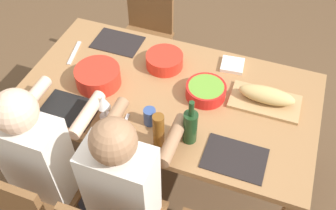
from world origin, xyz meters
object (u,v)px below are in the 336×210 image
(wine_bottle, at_px, (190,126))
(napkin_stack, at_px, (232,65))
(serving_bowl_fruit, at_px, (98,76))
(dining_table, at_px, (168,102))
(chair_near_right, at_px, (146,32))
(diner_far_center, at_px, (125,182))
(serving_bowl_pasta, at_px, (165,60))
(chair_far_right, at_px, (33,204))
(cup_far_center, at_px, (150,117))
(diner_far_right, at_px, (42,155))
(serving_bowl_salad, at_px, (206,90))
(beer_bottle, at_px, (159,131))
(bread_loaf, at_px, (267,95))
(wine_glass, at_px, (103,103))
(cutting_board, at_px, (265,102))

(wine_bottle, height_order, napkin_stack, wine_bottle)
(serving_bowl_fruit, bearing_deg, napkin_stack, -149.61)
(dining_table, bearing_deg, wine_bottle, 128.36)
(chair_near_right, relative_size, diner_far_center, 0.71)
(wine_bottle, bearing_deg, serving_bowl_pasta, -56.78)
(chair_far_right, xyz_separation_m, cup_far_center, (-0.47, -0.55, 0.31))
(chair_near_right, relative_size, cup_far_center, 8.20)
(chair_far_right, xyz_separation_m, diner_far_right, (0.00, -0.18, 0.21))
(dining_table, relative_size, diner_far_right, 1.46)
(serving_bowl_salad, xyz_separation_m, wine_bottle, (-0.01, 0.34, 0.06))
(chair_far_right, distance_m, napkin_stack, 1.43)
(serving_bowl_salad, relative_size, beer_bottle, 1.07)
(chair_near_right, bearing_deg, bread_loaf, 146.30)
(beer_bottle, bearing_deg, dining_table, -77.14)
(dining_table, distance_m, wine_glass, 0.44)
(dining_table, xyz_separation_m, serving_bowl_pasta, (0.10, -0.22, 0.13))
(dining_table, relative_size, chair_far_right, 2.06)
(dining_table, bearing_deg, diner_far_right, 52.23)
(serving_bowl_fruit, bearing_deg, diner_far_center, 127.30)
(dining_table, height_order, beer_bottle, beer_bottle)
(serving_bowl_salad, distance_m, napkin_stack, 0.32)
(napkin_stack, bearing_deg, serving_bowl_salad, 73.72)
(bread_loaf, distance_m, wine_bottle, 0.52)
(chair_near_right, xyz_separation_m, diner_far_right, (0.00, 1.43, 0.21))
(wine_bottle, xyz_separation_m, beer_bottle, (0.14, 0.08, 0.00))
(cup_far_center, bearing_deg, diner_far_right, 38.35)
(diner_far_right, xyz_separation_m, cup_far_center, (-0.47, -0.37, 0.09))
(wine_bottle, bearing_deg, chair_near_right, -57.03)
(chair_near_right, bearing_deg, serving_bowl_fruit, 93.97)
(cutting_board, xyz_separation_m, beer_bottle, (0.47, 0.48, 0.10))
(diner_far_right, relative_size, serving_bowl_fruit, 4.43)
(chair_far_right, relative_size, cup_far_center, 8.20)
(diner_far_center, relative_size, wine_bottle, 4.14)
(bread_loaf, height_order, wine_glass, wine_glass)
(diner_far_right, bearing_deg, serving_bowl_fruit, -96.26)
(wine_bottle, relative_size, cup_far_center, 2.80)
(serving_bowl_salad, bearing_deg, chair_far_right, 50.90)
(chair_far_right, bearing_deg, serving_bowl_pasta, -110.38)
(chair_near_right, height_order, diner_far_center, diner_far_center)
(serving_bowl_pasta, bearing_deg, diner_far_center, 96.97)
(bread_loaf, bearing_deg, chair_near_right, -33.70)
(chair_near_right, xyz_separation_m, serving_bowl_pasta, (-0.38, 0.59, 0.31))
(dining_table, relative_size, serving_bowl_salad, 7.45)
(chair_near_right, height_order, chair_far_right, same)
(dining_table, height_order, diner_far_center, diner_far_center)
(chair_far_right, height_order, diner_far_right, diner_far_right)
(cutting_board, xyz_separation_m, cup_far_center, (0.57, 0.37, 0.04))
(cutting_board, relative_size, wine_bottle, 1.38)
(serving_bowl_salad, bearing_deg, napkin_stack, -106.28)
(diner_far_right, distance_m, wine_glass, 0.42)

